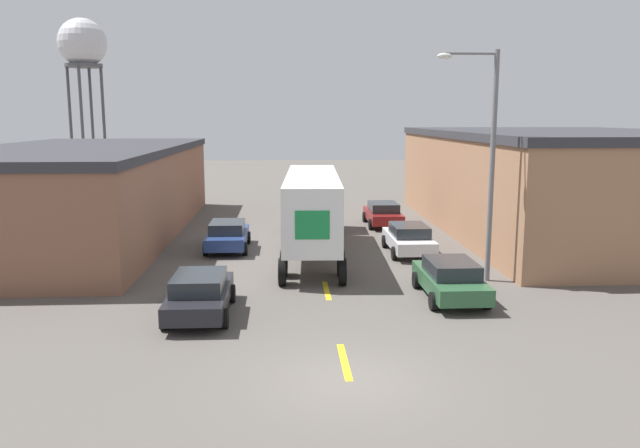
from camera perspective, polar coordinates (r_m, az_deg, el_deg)
The scene contains 12 objects.
ground_plane at distance 15.75m, azimuth 2.67°, elevation -14.09°, with size 160.00×160.00×0.00m, color #56514C.
road_centerline at distance 23.31m, azimuth 0.61°, elevation -6.09°, with size 0.20×16.21×0.01m.
warehouse_left at distance 36.16m, azimuth -21.21°, elevation 2.82°, with size 10.67×24.45×4.85m.
warehouse_right at distance 37.77m, azimuth 21.71°, elevation 3.67°, with size 14.16×23.45×5.64m.
semi_truck at distance 29.78m, azimuth -0.73°, elevation 1.98°, with size 3.18×14.32×3.81m.
parked_car_right_mid at distance 29.69m, azimuth 8.12°, elevation -1.30°, with size 2.03×4.44×1.39m.
parked_car_left_far at distance 30.59m, azimuth -8.44°, elevation -0.98°, with size 2.03×4.44×1.39m.
parked_car_right_far at distance 37.17m, azimuth 5.78°, elevation 0.97°, with size 2.03×4.44×1.39m.
parked_car_left_near at distance 20.67m, azimuth -10.93°, elevation -6.25°, with size 2.03×4.44×1.39m.
parked_car_right_near at distance 22.63m, azimuth 11.82°, elevation -4.88°, with size 2.03×4.44×1.39m.
water_tower at distance 64.59m, azimuth -20.89°, elevation 14.92°, with size 4.47×4.47×15.50m.
street_lamp at distance 24.74m, azimuth 14.98°, elevation 6.40°, with size 2.37×0.32×8.85m.
Camera 1 is at (-1.54, -14.33, 6.36)m, focal length 35.00 mm.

